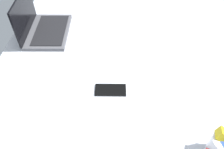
# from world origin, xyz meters

# --- Properties ---
(bed_mattress) EXTENTS (1.80, 1.40, 0.18)m
(bed_mattress) POSITION_xyz_m (0.00, 0.00, 0.09)
(bed_mattress) COLOR #B7BCC6
(bed_mattress) RESTS_ON ground
(laptop) EXTENTS (0.35, 0.25, 0.23)m
(laptop) POSITION_xyz_m (0.35, 0.53, 0.22)
(laptop) COLOR #4C4C51
(laptop) RESTS_ON bed_mattress
(snack_cup) EXTENTS (0.10, 0.10, 0.14)m
(snack_cup) POSITION_xyz_m (-0.33, -0.30, 0.24)
(snack_cup) COLOR silver
(snack_cup) RESTS_ON bed_mattress
(cell_phone) EXTENTS (0.08, 0.14, 0.01)m
(cell_phone) POSITION_xyz_m (-0.05, 0.11, 0.18)
(cell_phone) COLOR black
(cell_phone) RESTS_ON bed_mattress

